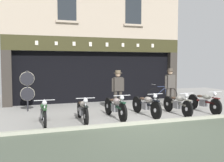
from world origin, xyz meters
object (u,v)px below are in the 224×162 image
at_px(motorcycle_right, 204,102).
at_px(shopkeeper_center, 170,85).
at_px(motorcycle_center_right, 177,104).
at_px(motorcycle_center, 146,105).
at_px(motorcycle_left, 83,110).
at_px(advert_board_near, 126,70).
at_px(advert_board_far, 148,68).
at_px(motorcycle_center_left, 115,107).
at_px(motorcycle_far_left, 44,112).
at_px(tyre_sign_pole, 27,87).
at_px(salesman_left, 118,88).
at_px(leaning_bicycle, 162,94).

height_order(motorcycle_right, shopkeeper_center, shopkeeper_center).
bearing_deg(motorcycle_center_right, motorcycle_center, -7.68).
height_order(motorcycle_left, advert_board_near, advert_board_near).
bearing_deg(advert_board_far, motorcycle_center_left, -129.32).
distance_m(motorcycle_far_left, shopkeeper_center, 6.00).
distance_m(motorcycle_far_left, motorcycle_center_right, 5.09).
xyz_separation_m(motorcycle_center_left, shopkeeper_center, (3.21, 1.50, 0.57)).
distance_m(motorcycle_left, tyre_sign_pole, 3.21).
bearing_deg(advert_board_near, tyre_sign_pole, -161.73).
relative_size(salesman_left, shopkeeper_center, 0.96).
bearing_deg(advert_board_far, leaning_bicycle, -74.30).
distance_m(motorcycle_center, leaning_bicycle, 3.91).
height_order(motorcycle_center_right, advert_board_near, advert_board_near).
height_order(motorcycle_center_left, shopkeeper_center, shopkeeper_center).
bearing_deg(advert_board_near, motorcycle_center_right, -84.49).
bearing_deg(tyre_sign_pole, motorcycle_center_right, -25.15).
xyz_separation_m(motorcycle_center, motorcycle_right, (2.59, -0.09, -0.00)).
bearing_deg(leaning_bicycle, motorcycle_center_left, 133.01).
bearing_deg(motorcycle_center_right, salesman_left, -41.84).
bearing_deg(advert_board_near, motorcycle_center_left, -117.09).
distance_m(motorcycle_right, salesman_left, 3.60).
relative_size(advert_board_near, leaning_bicycle, 0.57).
xyz_separation_m(advert_board_far, leaning_bicycle, (0.31, -1.11, -1.35)).
distance_m(salesman_left, tyre_sign_pole, 3.79).
relative_size(shopkeeper_center, advert_board_far, 1.83).
bearing_deg(motorcycle_left, shopkeeper_center, -157.20).
bearing_deg(salesman_left, advert_board_near, -117.81).
height_order(motorcycle_center_right, advert_board_far, advert_board_far).
xyz_separation_m(motorcycle_far_left, advert_board_far, (5.96, 4.27, 1.32)).
distance_m(motorcycle_center_left, motorcycle_center_right, 2.55).
bearing_deg(motorcycle_far_left, leaning_bicycle, -152.09).
relative_size(motorcycle_center, motorcycle_right, 0.99).
relative_size(motorcycle_center_left, motorcycle_center_right, 1.07).
height_order(motorcycle_left, tyre_sign_pole, tyre_sign_pole).
bearing_deg(motorcycle_center, motorcycle_right, 174.04).
bearing_deg(motorcycle_far_left, motorcycle_right, -178.50).
bearing_deg(motorcycle_center_left, tyre_sign_pole, -41.26).
height_order(motorcycle_center_left, leaning_bicycle, leaning_bicycle).
bearing_deg(shopkeeper_center, motorcycle_right, 108.69).
bearing_deg(leaning_bicycle, motorcycle_center, 144.50).
xyz_separation_m(motorcycle_center_right, leaning_bicycle, (1.18, 3.20, -0.04)).
bearing_deg(leaning_bicycle, motorcycle_right, -173.98).
height_order(advert_board_far, leaning_bicycle, advert_board_far).
bearing_deg(motorcycle_center_left, motorcycle_center, 179.84).
distance_m(salesman_left, shopkeeper_center, 2.54).
distance_m(tyre_sign_pole, advert_board_near, 5.44).
distance_m(advert_board_near, advert_board_far, 1.29).
distance_m(advert_board_near, leaning_bicycle, 2.31).
bearing_deg(advert_board_far, salesman_left, -136.13).
xyz_separation_m(motorcycle_center, tyre_sign_pole, (-4.27, 2.44, 0.60)).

